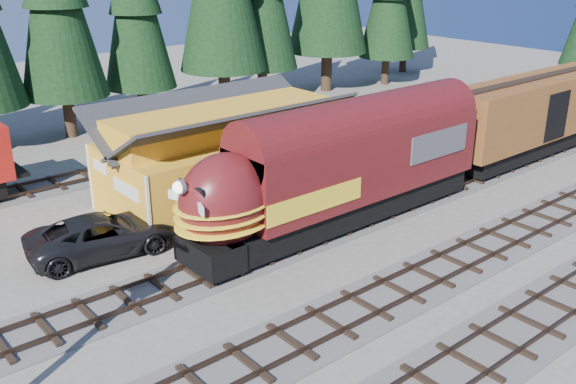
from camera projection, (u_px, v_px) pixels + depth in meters
ground at (371, 269)px, 26.43m from camera, size 120.00×120.00×0.00m
track_siding at (443, 187)px, 35.26m from camera, size 68.00×3.20×0.33m
track_main_south at (544, 220)px, 30.97m from camera, size 68.00×3.20×0.33m
depot at (223, 143)px, 32.87m from camera, size 12.80×7.00×5.30m
locomotive at (333, 175)px, 29.25m from camera, size 16.84×3.35×4.58m
boxcar at (532, 114)px, 39.34m from camera, size 14.73×3.16×4.63m
pickup_truck_a at (102, 235)px, 27.45m from camera, size 6.67×3.74×1.76m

